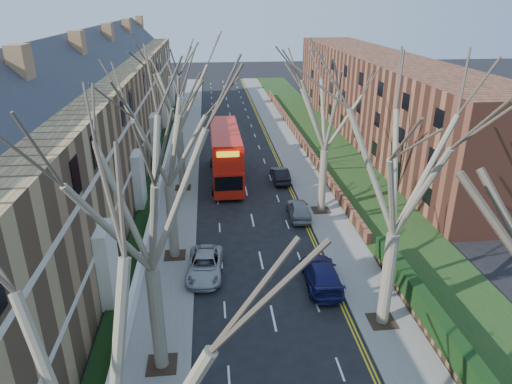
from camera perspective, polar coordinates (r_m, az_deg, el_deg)
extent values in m
cube|color=slate|center=(52.47, -8.89, 5.00)|extent=(3.00, 102.00, 0.12)
cube|color=slate|center=(53.15, 4.18, 5.45)|extent=(3.00, 102.00, 0.12)
cube|color=#8F6B49|center=(44.65, -19.83, 7.36)|extent=(9.00, 78.00, 10.00)
cube|color=#2C2F36|center=(43.57, -20.91, 14.96)|extent=(4.67, 78.00, 4.67)
cube|color=silver|center=(44.19, -13.95, 5.87)|extent=(0.12, 78.00, 0.35)
cube|color=silver|center=(43.33, -14.39, 10.29)|extent=(0.12, 78.00, 0.35)
cube|color=brown|center=(58.71, 15.00, 11.40)|extent=(8.00, 54.00, 10.00)
cube|color=brown|center=(57.07, 5.21, 7.18)|extent=(0.35, 54.00, 0.90)
cube|color=white|center=(44.87, -11.46, 2.46)|extent=(0.30, 78.00, 1.00)
cube|color=#193413|center=(54.06, 8.91, 5.64)|extent=(6.00, 102.00, 0.06)
cylinder|color=#6D624E|center=(21.62, -12.24, -15.30)|extent=(0.64, 0.64, 5.25)
cube|color=#2D2116|center=(23.30, -11.68, -20.37)|extent=(1.40, 1.40, 0.05)
cylinder|color=#6D624E|center=(30.14, -10.42, -3.65)|extent=(0.64, 0.64, 5.07)
cube|color=#2D2116|center=(31.33, -10.09, -7.78)|extent=(1.40, 1.40, 0.05)
cylinder|color=#6D624E|center=(41.18, -9.33, 3.90)|extent=(0.60, 0.60, 5.25)
cube|color=#2D2116|center=(42.09, -9.11, 0.54)|extent=(1.40, 1.40, 0.05)
cylinder|color=#6D624E|center=(24.64, 16.09, -10.48)|extent=(0.64, 0.64, 5.25)
cube|color=#2D2116|center=(26.13, 15.45, -15.28)|extent=(1.40, 1.40, 0.05)
cylinder|color=#6D624E|center=(36.54, 8.33, 1.34)|extent=(0.60, 0.60, 5.07)
cube|color=#2D2116|center=(37.53, 8.11, -2.25)|extent=(1.40, 1.40, 0.05)
cube|color=red|center=(43.49, -3.78, 3.46)|extent=(2.72, 11.56, 2.31)
cube|color=red|center=(42.81, -3.86, 6.24)|extent=(2.72, 10.99, 2.10)
cube|color=black|center=(43.33, -3.80, 4.05)|extent=(2.74, 10.64, 0.94)
cube|color=black|center=(42.78, -3.86, 6.38)|extent=(2.73, 10.41, 0.94)
imported|color=#A6A7AB|center=(28.98, -6.42, -9.11)|extent=(2.47, 4.78, 1.29)
imported|color=navy|center=(28.14, 8.17, -10.11)|extent=(2.16, 4.99, 1.43)
imported|color=gray|center=(36.14, 5.38, -2.15)|extent=(1.82, 4.15, 1.39)
imported|color=black|center=(43.19, 3.03, 2.15)|extent=(1.50, 4.06, 1.33)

